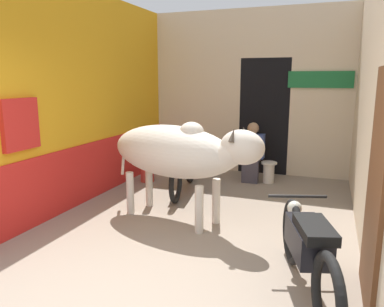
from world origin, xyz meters
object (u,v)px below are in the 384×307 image
(cow, at_px, (178,152))
(shopkeeper_seated, at_px, (252,151))
(motorcycle_far, at_px, (184,167))
(bucket, at_px, (147,175))
(plastic_stool, at_px, (269,172))
(motorcycle_near, at_px, (307,248))

(cow, relative_size, shopkeeper_seated, 2.14)
(motorcycle_far, bearing_deg, bucket, 157.40)
(shopkeeper_seated, relative_size, plastic_stool, 2.82)
(cow, xyz_separation_m, plastic_stool, (0.88, 2.34, -0.76))
(motorcycle_far, bearing_deg, shopkeeper_seated, 48.45)
(shopkeeper_seated, xyz_separation_m, plastic_stool, (0.33, 0.00, -0.37))
(shopkeeper_seated, relative_size, bucket, 4.34)
(cow, distance_m, motorcycle_near, 2.27)
(cow, bearing_deg, shopkeeper_seated, 76.68)
(shopkeeper_seated, bearing_deg, plastic_stool, 0.12)
(shopkeeper_seated, bearing_deg, cow, -103.32)
(cow, height_order, plastic_stool, cow)
(motorcycle_far, relative_size, bucket, 7.12)
(cow, distance_m, motorcycle_far, 1.42)
(motorcycle_near, relative_size, bucket, 7.10)
(shopkeeper_seated, bearing_deg, motorcycle_far, -131.55)
(motorcycle_near, distance_m, motorcycle_far, 3.37)
(motorcycle_far, height_order, shopkeeper_seated, shopkeeper_seated)
(motorcycle_near, bearing_deg, bucket, 136.69)
(motorcycle_far, bearing_deg, plastic_stool, 40.09)
(motorcycle_near, distance_m, bucket, 4.28)
(shopkeeper_seated, height_order, bucket, shopkeeper_seated)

